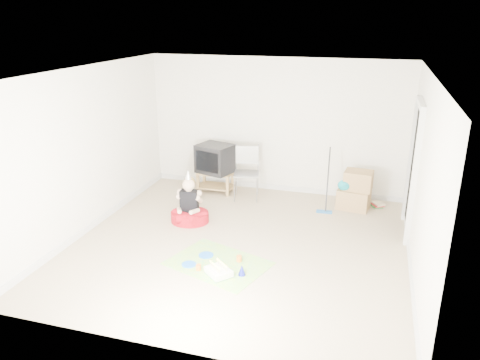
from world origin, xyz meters
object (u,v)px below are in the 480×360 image
(crt_tv, at_px, (215,158))
(folding_chair, at_px, (246,174))
(seated_woman, at_px, (190,211))
(cardboard_boxes, at_px, (355,191))
(tv_stand, at_px, (216,180))
(birthday_cake, at_px, (219,272))

(crt_tv, height_order, folding_chair, folding_chair)
(crt_tv, xyz_separation_m, folding_chair, (0.68, -0.16, -0.19))
(folding_chair, xyz_separation_m, seated_woman, (-0.63, -1.31, -0.29))
(crt_tv, relative_size, cardboard_boxes, 0.91)
(tv_stand, bearing_deg, cardboard_boxes, -1.64)
(tv_stand, distance_m, crt_tv, 0.44)
(tv_stand, xyz_separation_m, seated_woman, (0.05, -1.47, -0.05))
(seated_woman, bearing_deg, crt_tv, 91.81)
(folding_chair, relative_size, cardboard_boxes, 1.45)
(folding_chair, relative_size, seated_woman, 1.10)
(cardboard_boxes, distance_m, seated_woman, 2.99)
(crt_tv, xyz_separation_m, seated_woman, (0.05, -1.47, -0.49))
(seated_woman, bearing_deg, tv_stand, 91.81)
(seated_woman, bearing_deg, folding_chair, 64.24)
(birthday_cake, bearing_deg, tv_stand, 109.86)
(crt_tv, height_order, cardboard_boxes, crt_tv)
(tv_stand, relative_size, birthday_cake, 1.55)
(crt_tv, height_order, seated_woman, crt_tv)
(tv_stand, relative_size, seated_woman, 0.72)
(cardboard_boxes, relative_size, seated_woman, 0.76)
(crt_tv, bearing_deg, tv_stand, 0.00)
(folding_chair, bearing_deg, cardboard_boxes, 2.42)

